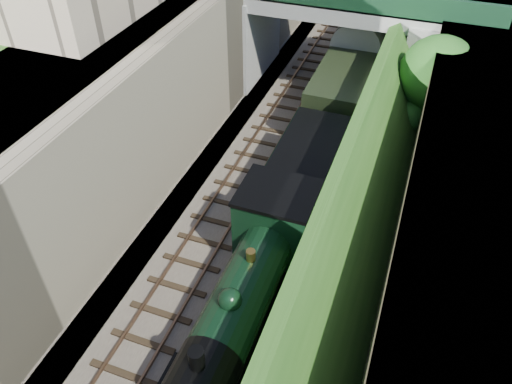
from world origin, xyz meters
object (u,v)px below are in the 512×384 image
at_px(tree, 440,76).
at_px(locomotive, 249,290).
at_px(road_bridge, 357,28).
at_px(tender, 307,173).

distance_m(tree, locomotive, 13.96).
relative_size(road_bridge, locomotive, 1.56).
height_order(road_bridge, tender, road_bridge).
distance_m(tree, tender, 7.84).
relative_size(locomotive, tender, 1.70).
bearing_deg(tender, road_bridge, 91.32).
bearing_deg(road_bridge, tree, -48.51).
bearing_deg(road_bridge, tender, -88.68).
bearing_deg(tree, road_bridge, 131.49).
xyz_separation_m(tree, tender, (-4.71, -5.49, -3.03)).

